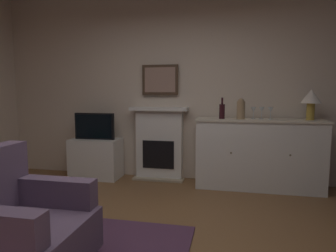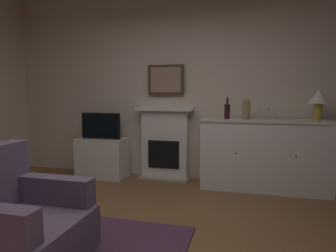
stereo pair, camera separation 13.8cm
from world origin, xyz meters
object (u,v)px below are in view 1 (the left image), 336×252
object	(u,v)px
wine_glass_center	(262,110)
wine_glass_right	(270,110)
framed_picture	(160,80)
tv_set	(94,126)
table_lamp	(311,99)
sideboard_cabinet	(258,154)
wine_bottle	(222,111)
wine_glass_left	(253,110)
tv_cabinet	(96,158)
fireplace_unit	(160,143)
armchair	(18,226)
vase_decorative	(241,109)

from	to	relation	value
wine_glass_center	wine_glass_right	xyz separation A→B (m)	(0.11, -0.03, 0.00)
framed_picture	tv_set	world-z (taller)	framed_picture
table_lamp	wine_glass_right	distance (m)	0.52
wine_glass_center	sideboard_cabinet	bearing A→B (deg)	-139.03
tv_set	wine_bottle	bearing A→B (deg)	-1.00
framed_picture	wine_glass_center	xyz separation A→B (m)	(1.46, -0.20, -0.43)
framed_picture	wine_glass_right	world-z (taller)	framed_picture
wine_glass_left	tv_cabinet	distance (m)	2.45
fireplace_unit	wine_glass_center	xyz separation A→B (m)	(1.46, -0.15, 0.53)
wine_bottle	wine_glass_left	size ratio (longest dim) A/B	1.76
armchair	sideboard_cabinet	bearing A→B (deg)	53.00
vase_decorative	armchair	xyz separation A→B (m)	(-1.58, -2.38, -0.72)
fireplace_unit	vase_decorative	world-z (taller)	vase_decorative
table_lamp	vase_decorative	distance (m)	0.90
sideboard_cabinet	wine_glass_right	distance (m)	0.62
fireplace_unit	armchair	size ratio (longest dim) A/B	1.20
table_lamp	tv_set	bearing A→B (deg)	-179.85
table_lamp	wine_glass_center	xyz separation A→B (m)	(-0.61, 0.02, -0.16)
wine_bottle	wine_glass_center	xyz separation A→B (m)	(0.53, 0.06, 0.01)
wine_bottle	wine_glass_right	size ratio (longest dim) A/B	1.76
table_lamp	tv_set	xyz separation A→B (m)	(-3.04, -0.01, -0.43)
framed_picture	vase_decorative	world-z (taller)	framed_picture
wine_bottle	sideboard_cabinet	bearing A→B (deg)	4.74
wine_glass_left	sideboard_cabinet	bearing A→B (deg)	3.74
wine_bottle	wine_glass_center	distance (m)	0.53
vase_decorative	wine_glass_left	bearing A→B (deg)	14.94
wine_glass_center	tv_set	xyz separation A→B (m)	(-2.44, -0.03, -0.27)
tv_cabinet	sideboard_cabinet	bearing A→B (deg)	-0.36
vase_decorative	tv_set	xyz separation A→B (m)	(-2.16, 0.04, -0.29)
armchair	framed_picture	bearing A→B (deg)	81.51
framed_picture	armchair	distance (m)	2.91
wine_bottle	fireplace_unit	bearing A→B (deg)	166.81
sideboard_cabinet	tv_cabinet	bearing A→B (deg)	179.64
wine_bottle	tv_cabinet	xyz separation A→B (m)	(-1.91, 0.06, -0.76)
table_lamp	armchair	bearing A→B (deg)	-135.41
wine_bottle	armchair	bearing A→B (deg)	-119.11
sideboard_cabinet	armchair	world-z (taller)	sideboard_cabinet
table_lamp	sideboard_cabinet	bearing A→B (deg)	-180.00
vase_decorative	fireplace_unit	bearing A→B (deg)	169.14
framed_picture	wine_glass_center	world-z (taller)	framed_picture
wine_glass_center	tv_set	world-z (taller)	wine_glass_center
armchair	fireplace_unit	bearing A→B (deg)	81.37
wine_glass_left	wine_glass_right	distance (m)	0.22
wine_bottle	vase_decorative	size ratio (longest dim) A/B	1.03
table_lamp	fireplace_unit	bearing A→B (deg)	175.10
wine_glass_left	framed_picture	bearing A→B (deg)	170.42
table_lamp	wine_glass_center	size ratio (longest dim) A/B	2.42
fireplace_unit	framed_picture	world-z (taller)	framed_picture
wine_glass_left	tv_set	xyz separation A→B (m)	(-2.33, -0.00, -0.27)
wine_glass_center	tv_set	distance (m)	2.45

